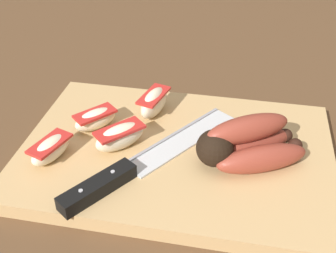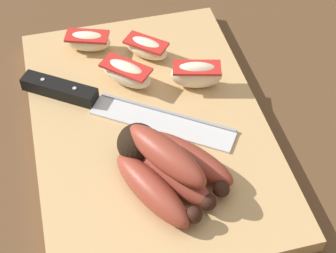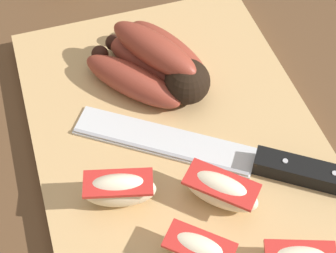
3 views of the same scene
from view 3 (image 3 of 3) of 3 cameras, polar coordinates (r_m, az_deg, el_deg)
name	(u,v)px [view 3 (image 3 of 3)]	position (r m, az deg, el deg)	size (l,w,h in m)	color
ground_plane	(187,152)	(0.54, 2.04, -2.76)	(6.00, 6.00, 0.00)	brown
cutting_board	(179,145)	(0.53, 1.20, -2.03)	(0.41, 0.28, 0.02)	tan
banana_bunch	(156,64)	(0.56, -1.32, 6.69)	(0.15, 0.14, 0.06)	black
chefs_knife	(256,162)	(0.51, 9.39, -3.73)	(0.18, 0.25, 0.02)	silver
apple_wedge_middle	(199,250)	(0.45, 3.37, -13.05)	(0.06, 0.06, 0.03)	#F4E5C1
apple_wedge_far	(119,190)	(0.47, -5.27, -6.78)	(0.04, 0.07, 0.04)	#F4E5C1
apple_wedge_extra	(221,190)	(0.48, 5.67, -6.82)	(0.07, 0.07, 0.03)	#F4E5C1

